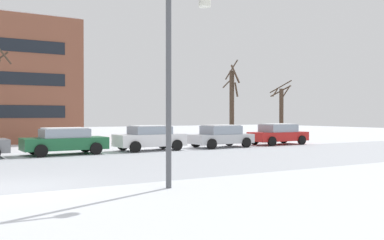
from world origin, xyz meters
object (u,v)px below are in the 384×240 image
object	(u,v)px
street_lamp	(176,67)
parked_car_white	(150,138)
parked_car_red	(278,134)
parked_car_silver	(221,136)
parked_car_green	(65,141)

from	to	relation	value
street_lamp	parked_car_white	bearing A→B (deg)	68.40
street_lamp	parked_car_red	size ratio (longest dim) A/B	1.34
parked_car_silver	parked_car_red	distance (m)	4.97
parked_car_green	parked_car_white	xyz separation A→B (m)	(4.97, 0.10, 0.02)
parked_car_green	parked_car_silver	distance (m)	9.93
parked_car_green	parked_car_white	world-z (taller)	parked_car_white
street_lamp	parked_car_red	distance (m)	19.33
street_lamp	parked_car_silver	world-z (taller)	street_lamp
parked_car_red	street_lamp	bearing A→B (deg)	-140.40
parked_car_silver	street_lamp	bearing A→B (deg)	-129.10
parked_car_red	parked_car_silver	bearing A→B (deg)	-178.11
street_lamp	parked_car_silver	bearing A→B (deg)	50.90
street_lamp	parked_car_white	xyz separation A→B (m)	(4.81, 12.15, -2.73)
parked_car_green	street_lamp	bearing A→B (deg)	-89.25
parked_car_silver	parked_car_red	bearing A→B (deg)	1.89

